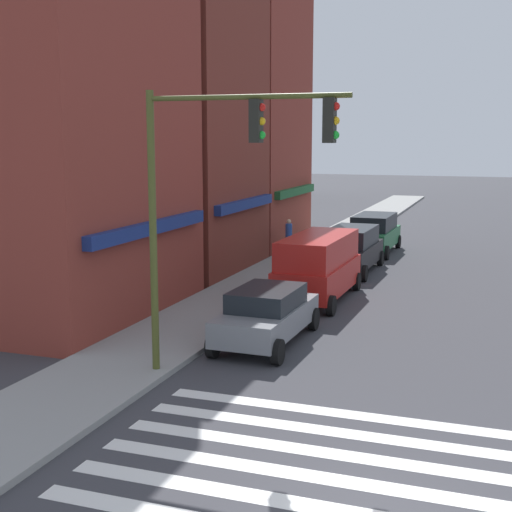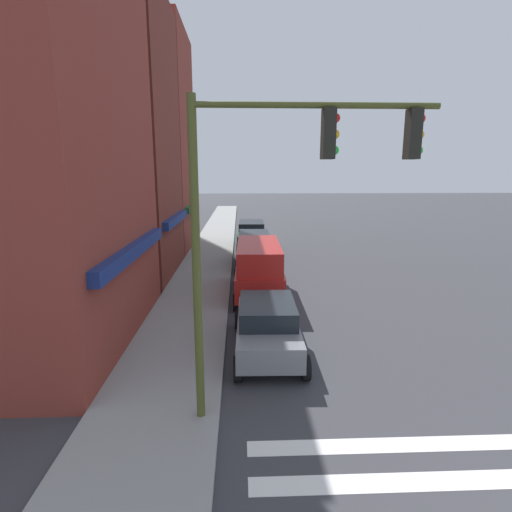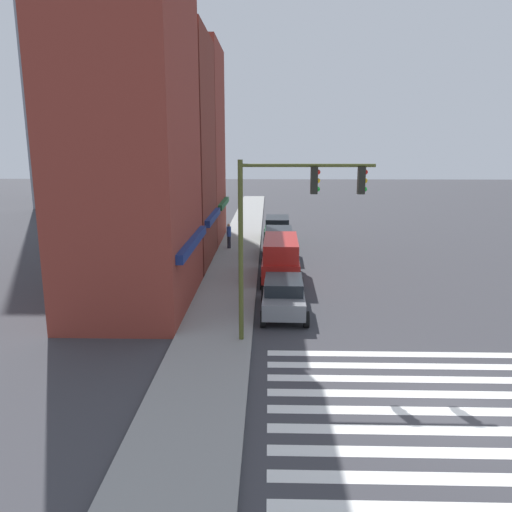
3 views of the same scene
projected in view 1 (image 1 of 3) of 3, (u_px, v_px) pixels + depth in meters
storefront_row at (179, 102)px, 29.46m from camera, size 23.95×5.30×14.73m
traffic_signal at (217, 175)px, 16.24m from camera, size 0.32×4.85×6.87m
sedan_grey at (267, 314)px, 20.17m from camera, size 4.44×2.02×1.59m
van_red at (318, 265)px, 25.44m from camera, size 5.04×2.22×2.34m
suv_black at (351, 248)px, 30.81m from camera, size 4.74×2.12×1.94m
suv_green at (374, 232)px, 35.93m from camera, size 4.74×2.12×1.94m
pedestrian_blue_shirt at (289, 237)px, 34.07m from camera, size 0.32×0.32×1.77m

